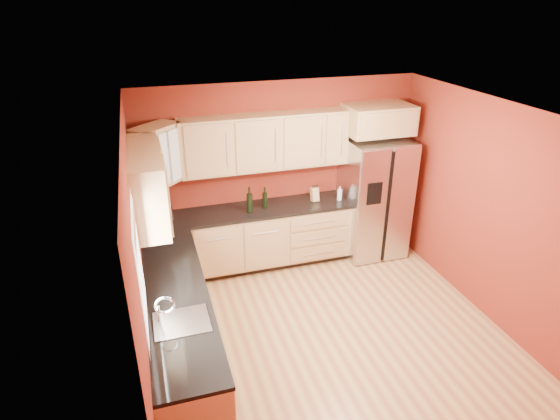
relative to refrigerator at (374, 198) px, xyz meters
name	(u,v)px	position (x,y,z in m)	size (l,w,h in m)	color
floor	(328,332)	(-1.35, -1.62, -0.89)	(4.00, 4.00, 0.00)	#A1613E
ceiling	(340,115)	(-1.35, -1.62, 1.71)	(4.00, 4.00, 0.00)	white
wall_back	(279,172)	(-1.35, 0.38, 0.41)	(4.00, 0.04, 2.60)	maroon
wall_front	(445,366)	(-1.35, -3.62, 0.41)	(4.00, 0.04, 2.60)	maroon
wall_left	(140,264)	(-3.35, -1.62, 0.41)	(0.04, 4.00, 2.60)	maroon
wall_right	(490,212)	(0.65, -1.62, 0.41)	(0.04, 4.00, 2.60)	maroon
base_cabinets_back	(249,240)	(-1.90, 0.07, -0.45)	(2.90, 0.60, 0.88)	#A47E50
base_cabinets_left	(180,330)	(-3.05, -1.62, -0.45)	(0.60, 2.80, 0.88)	#A47E50
countertop_back	(248,211)	(-1.90, 0.06, 0.01)	(2.90, 0.62, 0.04)	black
countertop_left	(177,294)	(-3.04, -1.62, 0.01)	(0.62, 2.80, 0.04)	black
upper_cabinets_back	(265,142)	(-1.60, 0.21, 0.94)	(2.30, 0.33, 0.75)	#A47E50
upper_cabinets_left	(147,184)	(-3.19, -0.90, 0.94)	(0.33, 1.35, 0.75)	#A47E50
corner_upper_cabinet	(158,155)	(-3.02, 0.04, 0.94)	(0.62, 0.33, 0.75)	#A47E50
over_fridge_cabinet	(378,119)	(0.00, 0.07, 1.16)	(0.92, 0.60, 0.40)	#A47E50
refrigerator	(374,198)	(0.00, 0.00, 0.00)	(0.90, 0.75, 1.78)	#B7B7BC
window	(140,269)	(-3.33, -2.12, 0.66)	(0.03, 0.90, 1.00)	white
sink_faucet	(180,309)	(-3.04, -2.12, 0.18)	(0.50, 0.42, 0.30)	silver
canister_left	(151,218)	(-3.20, 0.00, 0.12)	(0.11, 0.11, 0.17)	#B7B7BC
canister_right	(168,213)	(-2.97, 0.07, 0.13)	(0.12, 0.12, 0.20)	#B7B7BC
wine_bottle_a	(250,200)	(-1.89, -0.01, 0.21)	(0.08, 0.08, 0.36)	black
wine_bottle_b	(265,198)	(-1.65, 0.07, 0.18)	(0.07, 0.07, 0.31)	black
knife_block	(315,194)	(-0.91, 0.09, 0.13)	(0.10, 0.09, 0.20)	tan
soap_dispenser	(340,193)	(-0.55, 0.01, 0.13)	(0.07, 0.07, 0.21)	white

